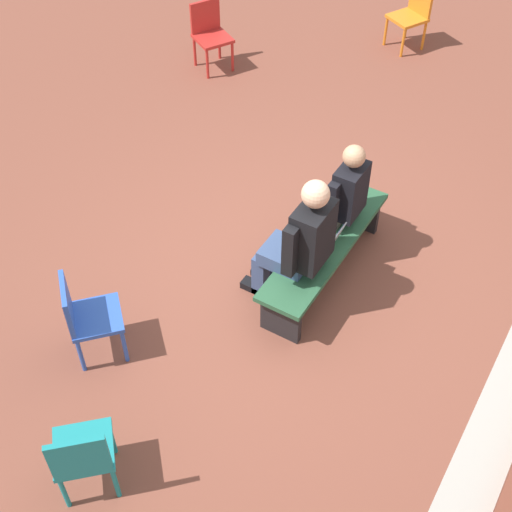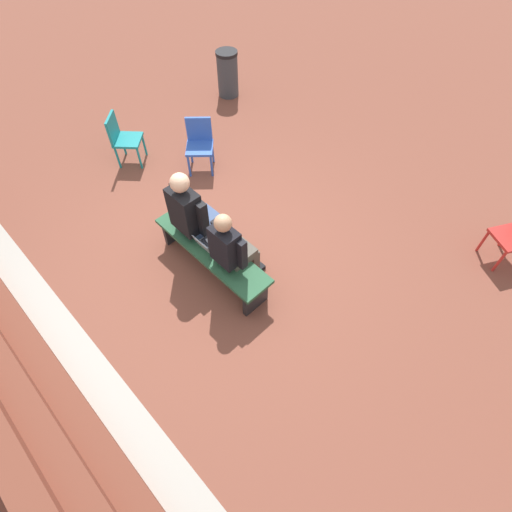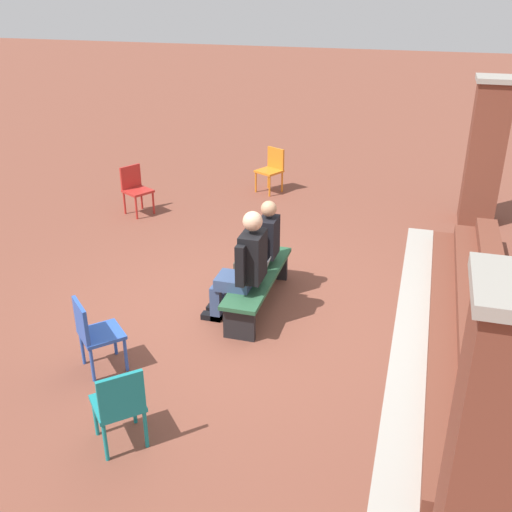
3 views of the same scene
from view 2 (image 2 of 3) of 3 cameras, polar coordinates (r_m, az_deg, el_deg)
The scene contains 10 objects.
ground_plane at distance 5.60m, azimuth -5.53°, elevation 0.79°, with size 60.00×60.00×0.00m, color brown.
concrete_strip at distance 5.08m, azimuth -23.12°, elevation -14.01°, with size 6.39×0.40×0.01m, color #A8A399.
brick_steps at distance 5.01m, azimuth -31.24°, elevation -17.85°, with size 5.59×0.90×0.45m.
bench at distance 5.12m, azimuth -6.34°, elevation 0.43°, with size 1.80×0.44×0.45m.
person_student at distance 4.70m, azimuth -3.41°, elevation 1.17°, with size 0.52×0.66×1.31m.
person_adult at distance 5.07m, azimuth -8.90°, elevation 6.10°, with size 0.60×0.75×1.43m.
laptop at distance 5.03m, azimuth -6.88°, elevation 1.64°, with size 0.32×0.29×0.21m.
plastic_chair_near_bench_right at distance 7.03m, azimuth -18.58°, elevation 15.86°, with size 0.59×0.59×0.84m.
plastic_chair_foreground at distance 6.65m, azimuth -8.07°, elevation 15.89°, with size 0.59×0.59×0.84m.
litter_bin at distance 8.55m, azimuth -4.08°, elevation 24.55°, with size 0.42×0.42×0.86m.
Camera 2 is at (-2.89, 2.07, 4.33)m, focal length 28.00 mm.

